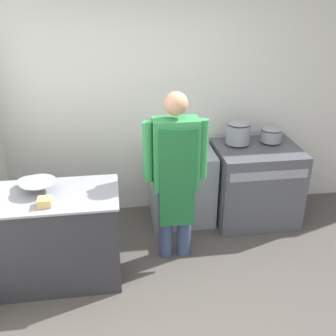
% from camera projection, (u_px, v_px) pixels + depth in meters
% --- Properties ---
extents(ground_plane, '(14.00, 14.00, 0.00)m').
position_uv_depth(ground_plane, '(179.00, 329.00, 3.15)').
color(ground_plane, '#4C4742').
extents(wall_back, '(8.00, 0.05, 2.70)m').
position_uv_depth(wall_back, '(151.00, 99.00, 4.33)').
color(wall_back, silver).
rests_on(wall_back, ground_plane).
extents(prep_counter, '(1.17, 0.65, 0.88)m').
position_uv_depth(prep_counter, '(56.00, 237.00, 3.54)').
color(prep_counter, '#2D2D33').
rests_on(prep_counter, ground_plane).
extents(stove, '(0.91, 0.73, 0.90)m').
position_uv_depth(stove, '(255.00, 184.00, 4.47)').
color(stove, '#4C4F56').
rests_on(stove, ground_plane).
extents(fridge_unit, '(0.69, 0.58, 0.84)m').
position_uv_depth(fridge_unit, '(182.00, 186.00, 4.46)').
color(fridge_unit, '#93999E').
rests_on(fridge_unit, ground_plane).
extents(person_cook, '(0.59, 0.24, 1.69)m').
position_uv_depth(person_cook, '(176.00, 170.00, 3.62)').
color(person_cook, '#38476B').
rests_on(person_cook, ground_plane).
extents(mixing_bowl, '(0.31, 0.31, 0.10)m').
position_uv_depth(mixing_bowl, '(39.00, 187.00, 3.37)').
color(mixing_bowl, gray).
rests_on(mixing_bowl, prep_counter).
extents(small_bowl, '(0.20, 0.20, 0.07)m').
position_uv_depth(small_bowl, '(29.00, 184.00, 3.45)').
color(small_bowl, gray).
rests_on(small_bowl, prep_counter).
extents(plastic_tub, '(0.11, 0.11, 0.07)m').
position_uv_depth(plastic_tub, '(45.00, 202.00, 3.17)').
color(plastic_tub, '#D8B266').
rests_on(plastic_tub, prep_counter).
extents(stock_pot, '(0.26, 0.26, 0.25)m').
position_uv_depth(stock_pot, '(238.00, 132.00, 4.30)').
color(stock_pot, gray).
rests_on(stock_pot, stove).
extents(sauce_pot, '(0.23, 0.23, 0.16)m').
position_uv_depth(sauce_pot, '(271.00, 134.00, 4.37)').
color(sauce_pot, gray).
rests_on(sauce_pot, stove).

